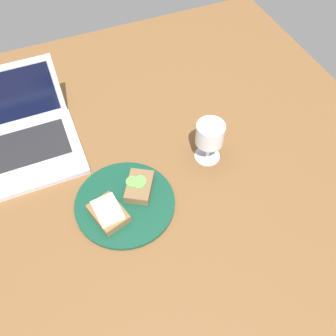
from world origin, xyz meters
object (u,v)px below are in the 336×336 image
wine_glass (210,136)px  laptop (17,139)px  plate (125,203)px  sandwich_with_cheese (108,213)px  sandwich_with_cucumber (139,186)px

wine_glass → laptop: (-47.64, 23.55, -5.00)cm
plate → sandwich_with_cheese: bearing=-155.1°
plate → sandwich_with_cucumber: sandwich_with_cucumber is taller
plate → sandwich_with_cucumber: 5.67cm
sandwich_with_cheese → wine_glass: wine_glass is taller
plate → laptop: size_ratio=0.80×
plate → wine_glass: wine_glass is taller
laptop → wine_glass: bearing=-26.3°
sandwich_with_cheese → plate: bearing=24.9°
sandwich_with_cucumber → laptop: laptop is taller
sandwich_with_cucumber → sandwich_with_cheese: sandwich_with_cheese is taller
sandwich_with_cucumber → sandwich_with_cheese: bearing=-154.8°
plate → sandwich_with_cheese: 5.74cm
plate → wine_glass: 28.17cm
plate → wine_glass: (26.31, 6.04, 8.06)cm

